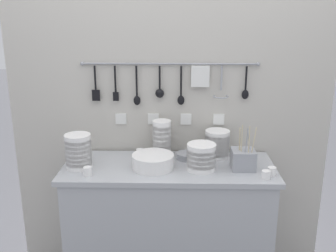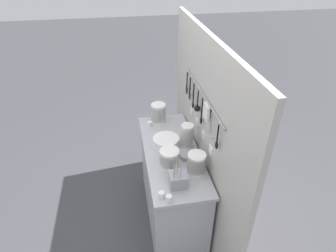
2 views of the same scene
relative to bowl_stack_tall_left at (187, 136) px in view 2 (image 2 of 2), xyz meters
name	(u,v)px [view 2 (image 2 of 2)]	position (x,y,z in m)	size (l,w,h in m)	color
ground_plane	(171,216)	(0.05, -0.15, -1.04)	(20.00, 20.00, 0.00)	#424247
counter	(171,186)	(0.05, -0.15, -0.58)	(1.26, 0.50, 0.92)	#ADAFB5
back_wall	(202,142)	(0.05, 0.13, -0.05)	(2.06, 0.11, 1.97)	#BCB7AD
bowl_stack_tall_left	(187,136)	(0.00, 0.00, 0.00)	(0.12, 0.12, 0.23)	white
bowl_stack_nested_right	(158,113)	(-0.48, -0.20, -0.02)	(0.15, 0.15, 0.20)	white
bowl_stack_short_front	(169,158)	(0.24, -0.21, -0.04)	(0.17, 0.17, 0.16)	white
bowl_stack_back_corner	(196,163)	(0.35, 0.00, -0.03)	(0.15, 0.15, 0.17)	white
plate_stack	(166,142)	(-0.04, -0.19, -0.08)	(0.25, 0.25, 0.08)	white
steel_mixing_bowl	(187,155)	(0.16, -0.04, -0.10)	(0.13, 0.13, 0.04)	#93969E
cutlery_caddy	(178,179)	(0.48, -0.19, -0.06)	(0.13, 0.13, 0.27)	#93969E
cup_centre	(149,124)	(-0.41, -0.30, -0.09)	(0.05, 0.05, 0.05)	white
cup_by_caddy	(161,195)	(0.58, -0.33, -0.09)	(0.05, 0.05, 0.05)	white
cup_mid_row	(183,135)	(-0.14, 0.00, -0.09)	(0.05, 0.05, 0.05)	white
cup_front_left	(169,198)	(0.63, -0.28, -0.09)	(0.05, 0.05, 0.05)	white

